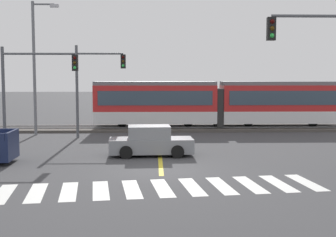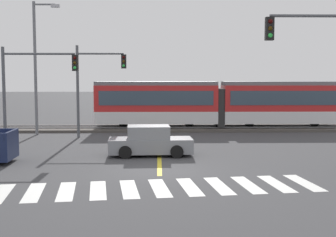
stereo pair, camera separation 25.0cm
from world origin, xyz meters
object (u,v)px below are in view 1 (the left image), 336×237
Objects in this scene: traffic_light_mid_left at (30,80)px; sedan_crossing at (151,142)px; street_lamp_west at (36,61)px; traffic_light_near_right at (329,65)px; light_rail_tram at (218,102)px; traffic_light_far_left at (93,78)px.

sedan_crossing is at bearing -23.22° from traffic_light_mid_left.
street_lamp_west is at bearing 132.24° from sedan_crossing.
sedan_crossing is 0.63× the size of traffic_light_near_right.
light_rail_tram is at bearing 97.20° from traffic_light_near_right.
traffic_light_far_left is (-3.75, 7.00, 3.18)m from sedan_crossing.
light_rail_tram is 16.85m from traffic_light_near_right.
light_rail_tram is 10.01m from traffic_light_far_left.
traffic_light_mid_left is (-6.72, 2.88, 3.09)m from sedan_crossing.
sedan_crossing is (-5.01, -11.51, -1.35)m from light_rail_tram.
light_rail_tram is 3.28× the size of traffic_light_mid_left.
light_rail_tram is 12.62m from sedan_crossing.
street_lamp_west reaches higher than light_rail_tram.
light_rail_tram is at bearing 36.32° from traffic_light_mid_left.
traffic_light_near_right reaches higher than light_rail_tram.
traffic_light_mid_left is 0.63× the size of street_lamp_west.
sedan_crossing is at bearing -61.85° from traffic_light_far_left.
street_lamp_west is at bearing 137.56° from traffic_light_near_right.
traffic_light_far_left is at bearing -21.22° from street_lamp_west.
traffic_light_mid_left is at bearing -143.68° from light_rail_tram.
light_rail_tram is 2.74× the size of traffic_light_near_right.
light_rail_tram is 2.06× the size of street_lamp_west.
light_rail_tram is 4.32× the size of sedan_crossing.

